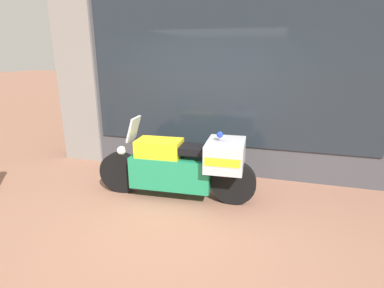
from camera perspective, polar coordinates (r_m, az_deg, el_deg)
name	(u,v)px	position (r m, az deg, el deg)	size (l,w,h in m)	color
ground_plane	(172,223)	(3.99, -3.90, -14.70)	(60.00, 60.00, 0.00)	#8E604C
shop_building	(188,57)	(5.41, -0.80, 16.24)	(5.91, 0.55, 4.04)	#424247
window_display	(226,147)	(5.53, 6.48, -0.60)	(4.64, 0.30, 1.78)	slate
paramedic_motorcycle	(185,164)	(4.37, -1.30, -3.88)	(2.39, 0.73, 1.20)	black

